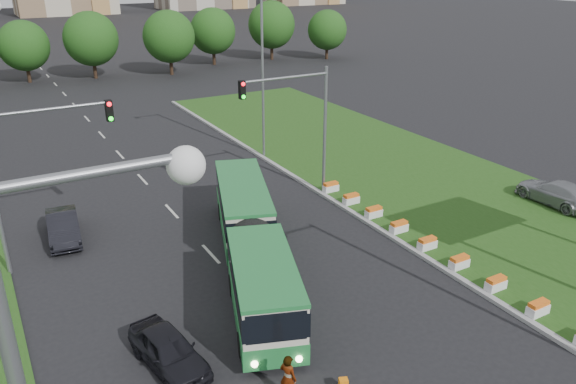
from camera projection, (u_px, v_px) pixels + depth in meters
ground at (326, 294)px, 24.97m from camera, size 360.00×360.00×0.00m
grass_median at (423, 182)px, 37.31m from camera, size 14.00×60.00×0.15m
median_kerb at (336, 203)px, 34.12m from camera, size 0.30×60.00×0.18m
lane_markings at (134, 170)px, 39.61m from camera, size 0.20×100.00×0.01m
flower_planters at (427, 243)px, 28.51m from camera, size 1.10×18.10×0.60m
traffic_mast_median at (302, 114)px, 33.11m from camera, size 5.76×0.32×8.00m
traffic_mast_left at (27, 161)px, 25.36m from camera, size 5.76×0.32×8.00m
street_lamps at (175, 121)px, 29.30m from camera, size 36.00×60.00×12.00m
tree_line at (156, 37)px, 71.88m from camera, size 120.00×8.00×9.00m
articulated_bus at (246, 241)px, 26.39m from camera, size 2.41×15.44×2.54m
car_left_near at (169, 350)px, 20.34m from camera, size 2.30×4.29×1.39m
car_left_far at (63, 227)px, 29.63m from camera, size 1.98×4.53×1.45m
car_median at (556, 192)px, 33.60m from camera, size 2.05×5.00×1.45m
pedestrian at (288, 378)px, 18.70m from camera, size 0.66×0.77×1.80m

